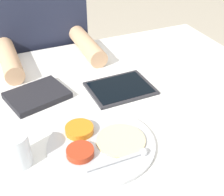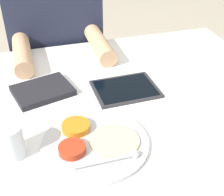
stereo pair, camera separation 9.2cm
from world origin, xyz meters
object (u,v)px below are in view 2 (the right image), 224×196
Objects in this scene: thali_tray at (94,142)px; person_diner at (59,69)px; tablet_device at (125,89)px; red_notebook at (43,91)px; drinking_glass at (10,141)px.

person_diner is (-0.00, 0.77, -0.19)m from thali_tray.
person_diner reaches higher than tablet_device.
tablet_device is at bearing -12.70° from red_notebook.
person_diner is (0.11, 0.47, -0.19)m from red_notebook.
red_notebook is 0.52m from person_diner.
person_diner is 13.70× the size of drinking_glass.
thali_tray is 3.21× the size of drinking_glass.
drinking_glass is (-0.21, 0.02, 0.04)m from thali_tray.
drinking_glass is (-0.38, -0.21, 0.04)m from tablet_device.
red_notebook is at bearing 109.92° from thali_tray.
person_diner is at bearing 74.12° from drinking_glass.
person_diner is 0.80m from drinking_glass.
tablet_device is at bearing 28.81° from drinking_glass.
thali_tray reaches higher than tablet_device.
drinking_glass is at bearing -151.19° from tablet_device.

